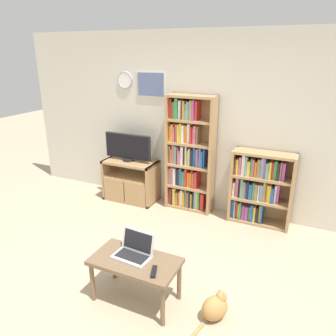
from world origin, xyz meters
TOP-DOWN VIEW (x-y plane):
  - ground_plane at (0.00, 0.00)m, footprint 18.00×18.00m
  - wall_back at (-0.01, 2.29)m, footprint 6.16×0.09m
  - tv_stand at (-1.10, 1.99)m, footprint 0.85×0.45m
  - television at (-1.13, 2.01)m, footprint 0.79×0.18m
  - bookshelf_tall at (-0.16, 2.12)m, footprint 0.71×0.27m
  - bookshelf_short at (0.90, 2.11)m, footprint 0.83×0.30m
  - coffee_table at (0.15, 0.03)m, footprint 0.84×0.45m
  - laptop at (0.11, 0.09)m, footprint 0.37×0.27m
  - remote_near_laptop at (0.39, -0.06)m, footprint 0.10×0.17m
  - cat at (0.92, 0.12)m, footprint 0.30×0.52m

SIDE VIEW (x-z plane):
  - ground_plane at x=0.00m, z-range 0.00..0.00m
  - cat at x=0.92m, z-range -0.02..0.26m
  - tv_stand at x=-1.10m, z-range 0.00..0.66m
  - coffee_table at x=0.15m, z-range 0.17..0.62m
  - remote_near_laptop at x=0.39m, z-range 0.46..0.48m
  - laptop at x=0.11m, z-range 0.40..0.63m
  - bookshelf_short at x=0.90m, z-range 0.01..1.05m
  - bookshelf_tall at x=-0.16m, z-range -0.04..1.70m
  - television at x=-1.13m, z-range 0.67..1.10m
  - wall_back at x=-0.01m, z-range 0.00..2.60m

